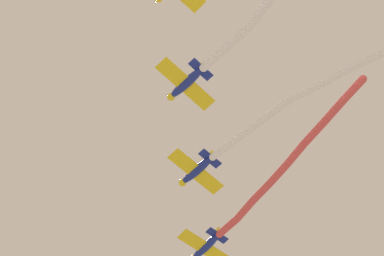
% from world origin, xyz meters
% --- Properties ---
extents(airplane_lead, '(7.22, 5.58, 1.80)m').
position_xyz_m(airplane_lead, '(-4.22, 5.51, 66.44)').
color(airplane_lead, navy).
extents(smoke_trail_lead, '(8.77, 24.04, 1.87)m').
position_xyz_m(smoke_trail_lead, '(0.72, -8.45, 66.50)').
color(smoke_trail_lead, '#DB4C4C').
extents(airplane_left_wing, '(7.10, 5.53, 1.80)m').
position_xyz_m(airplane_left_wing, '(-8.44, -4.38, 66.69)').
color(airplane_left_wing, navy).
extents(smoke_trail_left_wing, '(22.99, 27.11, 1.47)m').
position_xyz_m(smoke_trail_left_wing, '(3.09, -20.45, 66.69)').
color(smoke_trail_left_wing, white).
extents(airplane_right_wing, '(7.08, 5.52, 1.80)m').
position_xyz_m(airplane_right_wing, '(-12.65, -14.26, 66.94)').
color(airplane_right_wing, navy).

